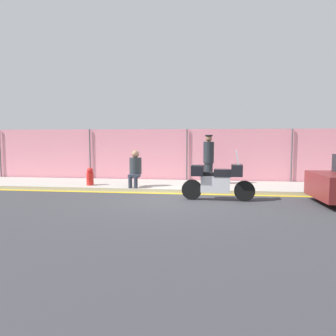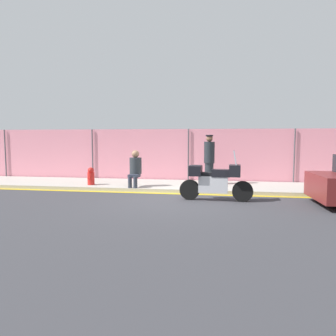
{
  "view_description": "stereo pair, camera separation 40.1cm",
  "coord_description": "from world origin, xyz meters",
  "px_view_note": "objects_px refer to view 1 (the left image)",
  "views": [
    {
      "loc": [
        0.95,
        -9.61,
        1.86
      ],
      "look_at": [
        -0.54,
        1.84,
        0.78
      ],
      "focal_mm": 35.0,
      "sensor_mm": 36.0,
      "label": 1
    },
    {
      "loc": [
        1.35,
        -9.55,
        1.86
      ],
      "look_at": [
        -0.54,
        1.84,
        0.78
      ],
      "focal_mm": 35.0,
      "sensor_mm": 36.0,
      "label": 2
    }
  ],
  "objects_px": {
    "officer_standing": "(209,159)",
    "person_seated_on_curb": "(135,167)",
    "motorcycle": "(217,180)",
    "fire_hydrant": "(90,177)"
  },
  "relations": [
    {
      "from": "motorcycle",
      "to": "fire_hydrant",
      "type": "relative_size",
      "value": 3.35
    },
    {
      "from": "officer_standing",
      "to": "fire_hydrant",
      "type": "xyz_separation_m",
      "value": [
        -4.27,
        -0.86,
        -0.62
      ]
    },
    {
      "from": "motorcycle",
      "to": "person_seated_on_curb",
      "type": "distance_m",
      "value": 3.2
    },
    {
      "from": "officer_standing",
      "to": "person_seated_on_curb",
      "type": "height_order",
      "value": "officer_standing"
    },
    {
      "from": "motorcycle",
      "to": "officer_standing",
      "type": "relative_size",
      "value": 1.18
    },
    {
      "from": "officer_standing",
      "to": "person_seated_on_curb",
      "type": "xyz_separation_m",
      "value": [
        -2.55,
        -1.02,
        -0.23
      ]
    },
    {
      "from": "motorcycle",
      "to": "officer_standing",
      "type": "distance_m",
      "value": 2.56
    },
    {
      "from": "person_seated_on_curb",
      "to": "fire_hydrant",
      "type": "relative_size",
      "value": 2.0
    },
    {
      "from": "person_seated_on_curb",
      "to": "fire_hydrant",
      "type": "height_order",
      "value": "person_seated_on_curb"
    },
    {
      "from": "officer_standing",
      "to": "fire_hydrant",
      "type": "bearing_deg",
      "value": -168.56
    }
  ]
}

